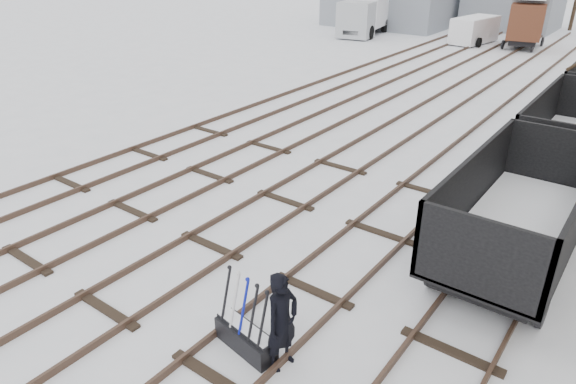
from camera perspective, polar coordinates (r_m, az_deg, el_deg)
name	(u,v)px	position (r m, az deg, el deg)	size (l,w,h in m)	color
ground	(211,247)	(12.68, -8.53, -6.02)	(120.00, 120.00, 0.00)	white
tracks	(432,110)	(23.44, 15.73, 8.78)	(13.90, 52.00, 0.16)	black
shed_left	(393,0)	(48.36, 11.62, 20.15)	(10.00, 8.00, 4.10)	gray
shed_right	(514,0)	(49.06, 23.83, 18.90)	(7.00, 6.00, 4.50)	gray
ground_frame	(246,336)	(9.62, -4.71, -15.70)	(1.35, 0.63, 1.49)	black
worker	(282,322)	(8.88, -0.66, -14.20)	(0.68, 0.45, 1.87)	black
freight_wagon_a	(516,227)	(12.59, 24.05, -3.53)	(2.40, 6.00, 2.45)	black
freight_wagon_b	(572,145)	(18.46, 29.04, 4.63)	(2.40, 6.00, 2.45)	black
box_van_wagon	(528,19)	(40.20, 25.08, 17.06)	(3.05, 4.70, 3.33)	black
lorry	(368,10)	(43.30, 8.87, 19.37)	(3.42, 7.97, 3.50)	black
panel_van	(475,30)	(40.80, 20.02, 16.58)	(2.40, 4.38, 1.83)	white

